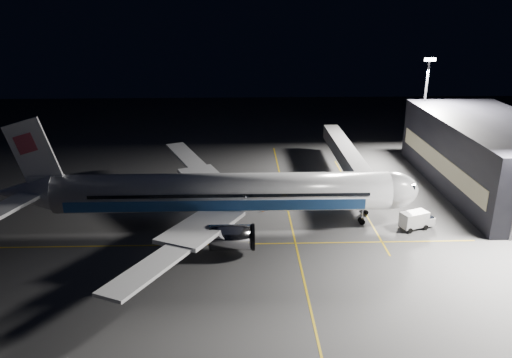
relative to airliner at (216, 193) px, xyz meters
The scene contains 13 objects.
ground 5.27m from the airliner, ahead, with size 200.00×200.00×0.00m, color #4C4C4F.
guide_line_main 12.22m from the airliner, ahead, with size 0.25×80.00×0.01m, color gold.
guide_line_cross 7.99m from the airliner, 79.83° to the right, with size 70.00×0.25×0.01m, color gold.
guide_line_side 25.67m from the airliner, 23.43° to the left, with size 0.25×40.00×0.01m, color gold.
airliner is the anchor object (origin of this frame).
terminal 49.10m from the airliner, 16.57° to the left, with size 18.12×40.00×12.00m.
jet_bridge 29.31m from the airliner, 38.04° to the left, with size 3.60×34.40×6.30m.
floodlight_mast_north 52.56m from the airliner, 37.91° to the left, with size 2.40×0.68×20.70m.
service_truck 29.47m from the airliner, ahead, with size 5.52×3.76×2.64m.
baggage_tug 15.03m from the airliner, 104.15° to the left, with size 2.61×2.22×1.71m.
safety_cone_a 10.00m from the airliner, 61.89° to the left, with size 0.36×0.36×0.54m, color #FF610A.
safety_cone_b 9.96m from the airliner, 35.46° to the left, with size 0.38×0.38×0.58m, color #FF610A.
safety_cone_c 14.98m from the airliner, 81.52° to the left, with size 0.36×0.36×0.54m, color #FF610A.
Camera 1 is at (2.62, -67.13, 31.86)m, focal length 35.00 mm.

